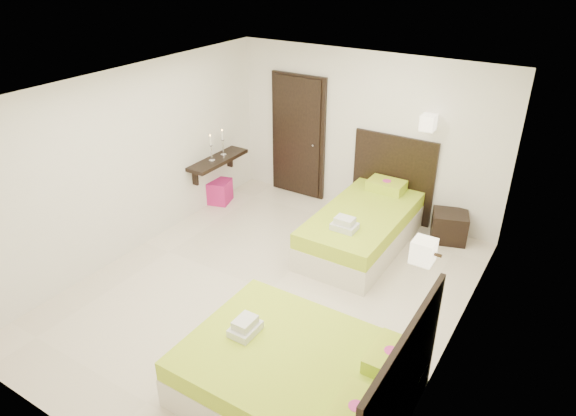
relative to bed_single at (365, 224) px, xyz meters
The scene contains 7 objects.
floor 1.83m from the bed_single, 107.54° to the right, with size 5.50×5.50×0.00m, color beige.
bed_single is the anchor object (origin of this frame).
bed_double 3.11m from the bed_single, 76.42° to the right, with size 2.12×1.80×1.75m.
nightstand 1.30m from the bed_single, 37.24° to the left, with size 0.51×0.45×0.45m, color black.
ottoman 2.72m from the bed_single, behind, with size 0.39×0.39×0.39m, color #AF1762.
door 2.12m from the bed_single, 150.67° to the left, with size 1.02×0.15×2.14m.
console_shelf 2.67m from the bed_single, behind, with size 0.35×1.20×0.78m.
Camera 1 is at (3.07, -4.44, 4.01)m, focal length 32.00 mm.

